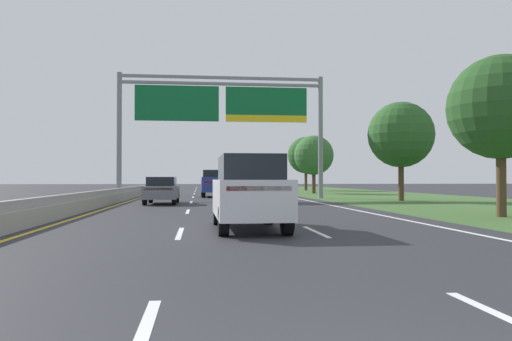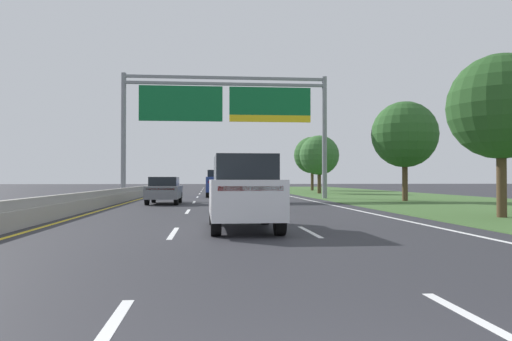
# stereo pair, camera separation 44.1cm
# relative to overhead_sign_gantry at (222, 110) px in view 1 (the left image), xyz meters

# --- Properties ---
(ground_plane) EXTENTS (220.00, 220.00, 0.00)m
(ground_plane) POSITION_rel_overhead_sign_gantry_xyz_m (-0.30, 1.44, -6.50)
(ground_plane) COLOR #2B2B30
(lane_striping) EXTENTS (11.96, 106.00, 0.01)m
(lane_striping) POSITION_rel_overhead_sign_gantry_xyz_m (-0.30, 0.99, -6.49)
(lane_striping) COLOR white
(lane_striping) RESTS_ON ground
(grass_verge_right) EXTENTS (14.00, 110.00, 0.02)m
(grass_verge_right) POSITION_rel_overhead_sign_gantry_xyz_m (13.65, 1.44, -6.49)
(grass_verge_right) COLOR #3D602D
(grass_verge_right) RESTS_ON ground
(median_barrier_concrete) EXTENTS (0.60, 110.00, 0.85)m
(median_barrier_concrete) POSITION_rel_overhead_sign_gantry_xyz_m (-6.90, 1.44, -6.14)
(median_barrier_concrete) COLOR #99968E
(median_barrier_concrete) RESTS_ON ground
(overhead_sign_gantry) EXTENTS (15.06, 0.42, 9.10)m
(overhead_sign_gantry) POSITION_rel_overhead_sign_gantry_xyz_m (0.00, 0.00, 0.00)
(overhead_sign_gantry) COLOR gray
(overhead_sign_gantry) RESTS_ON ground
(pickup_truck_blue) EXTENTS (2.04, 5.42, 2.20)m
(pickup_truck_blue) POSITION_rel_overhead_sign_gantry_xyz_m (-0.49, 4.58, -5.42)
(pickup_truck_blue) COLOR navy
(pickup_truck_blue) RESTS_ON ground
(car_grey_left_lane_sedan) EXTENTS (1.88, 4.43, 1.57)m
(car_grey_left_lane_sedan) POSITION_rel_overhead_sign_gantry_xyz_m (-3.81, -6.92, -5.68)
(car_grey_left_lane_sedan) COLOR slate
(car_grey_left_lane_sedan) RESTS_ON ground
(car_white_centre_lane_suv) EXTENTS (1.95, 4.72, 2.11)m
(car_white_centre_lane_suv) POSITION_rel_overhead_sign_gantry_xyz_m (-0.22, -22.29, -5.40)
(car_white_centre_lane_suv) COLOR silver
(car_white_centre_lane_suv) RESTS_ON ground
(car_silver_right_lane_sedan) EXTENTS (1.94, 4.45, 1.57)m
(car_silver_right_lane_sedan) POSITION_rel_overhead_sign_gantry_xyz_m (3.28, 18.45, -5.68)
(car_silver_right_lane_sedan) COLOR #B2B5BA
(car_silver_right_lane_sedan) RESTS_ON ground
(roadside_tree_near) EXTENTS (3.95, 3.95, 6.15)m
(roadside_tree_near) POSITION_rel_overhead_sign_gantry_xyz_m (9.72, -18.78, -2.33)
(roadside_tree_near) COLOR #4C3823
(roadside_tree_near) RESTS_ON ground
(roadside_tree_mid) EXTENTS (4.32, 4.32, 6.53)m
(roadside_tree_mid) POSITION_rel_overhead_sign_gantry_xyz_m (11.54, -4.88, -2.14)
(roadside_tree_mid) COLOR #4C3823
(roadside_tree_mid) RESTS_ON ground
(roadside_tree_far) EXTENTS (3.96, 3.96, 5.82)m
(roadside_tree_far) POSITION_rel_overhead_sign_gantry_xyz_m (9.72, 12.64, -2.67)
(roadside_tree_far) COLOR #4C3823
(roadside_tree_far) RESTS_ON ground
(roadside_tree_distant) EXTENTS (4.62, 4.62, 6.78)m
(roadside_tree_distant) POSITION_rel_overhead_sign_gantry_xyz_m (11.72, 25.75, -2.03)
(roadside_tree_distant) COLOR #4C3823
(roadside_tree_distant) RESTS_ON ground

